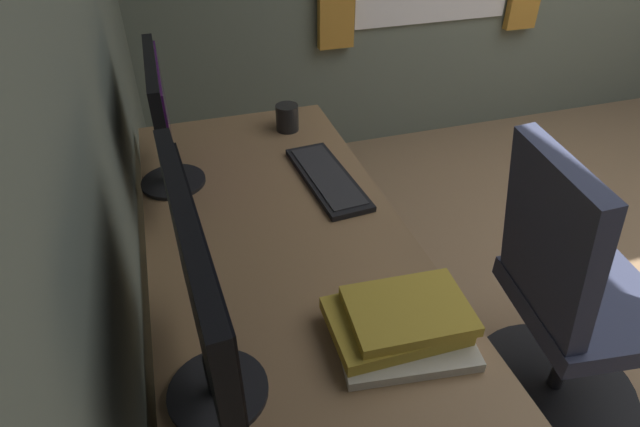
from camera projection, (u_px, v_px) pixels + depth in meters
wall_back at (35, 90)px, 0.82m from camera, size 4.45×0.10×2.60m
desk at (301, 308)px, 1.30m from camera, size 2.02×0.71×0.73m
monitor_primary at (162, 117)px, 1.51m from camera, size 0.47×0.20×0.40m
monitor_secondary at (202, 300)px, 0.88m from camera, size 0.53×0.20×0.46m
keyboard_main at (327, 178)px, 1.65m from camera, size 0.43×0.17×0.02m
book_stack_near at (401, 323)px, 1.13m from camera, size 0.25×0.31×0.08m
coffee_mug at (287, 117)px, 1.92m from camera, size 0.12×0.08×0.10m
office_chair at (567, 307)px, 1.59m from camera, size 0.56×0.58×0.97m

